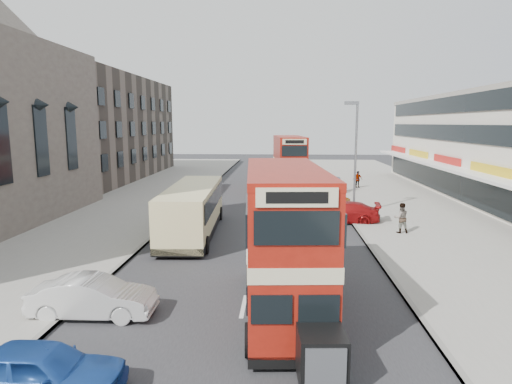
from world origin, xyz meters
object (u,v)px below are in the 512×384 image
at_px(car_right_b, 324,201).
at_px(cyclist, 322,196).
at_px(car_right_a, 343,212).
at_px(pedestrian_far, 358,179).
at_px(car_left_front, 93,297).
at_px(bus_main, 284,241).
at_px(bus_second, 289,163).
at_px(car_right_c, 320,180).
at_px(car_left_near, 40,371).
at_px(coach, 193,208).
at_px(street_lamp, 355,149).
at_px(pedestrian_near, 401,218).

relative_size(car_right_b, cyclist, 1.85).
relative_size(car_right_a, cyclist, 2.18).
bearing_deg(pedestrian_far, car_right_a, -118.50).
xyz_separation_m(car_left_front, cyclist, (9.77, 21.07, 0.05)).
height_order(bus_main, car_right_a, bus_main).
distance_m(car_right_a, pedestrian_far, 15.56).
distance_m(bus_second, car_right_b, 9.55).
bearing_deg(car_right_c, car_left_near, -23.38).
distance_m(coach, car_left_near, 15.74).
height_order(bus_main, car_left_near, bus_main).
bearing_deg(bus_main, street_lamp, -111.07).
xyz_separation_m(car_left_near, car_right_a, (9.97, 19.39, 0.00)).
relative_size(pedestrian_near, pedestrian_far, 1.08).
xyz_separation_m(coach, car_right_b, (8.59, 8.45, -1.04)).
xyz_separation_m(pedestrian_near, cyclist, (-3.83, 9.30, -0.31)).
bearing_deg(car_left_front, bus_second, -15.43).
height_order(coach, car_left_near, coach).
bearing_deg(pedestrian_far, car_left_front, -130.49).
height_order(car_left_front, pedestrian_far, pedestrian_far).
height_order(car_left_front, pedestrian_near, pedestrian_near).
distance_m(car_right_c, pedestrian_far, 3.91).
height_order(bus_main, pedestrian_far, bus_main).
relative_size(coach, cyclist, 4.69).
xyz_separation_m(street_lamp, coach, (-10.42, -5.85, -3.18)).
bearing_deg(pedestrian_near, car_right_a, -51.47).
height_order(car_left_front, car_right_c, car_right_c).
xyz_separation_m(coach, car_left_front, (-1.21, -11.24, -0.91)).
bearing_deg(car_left_near, cyclist, -20.95).
bearing_deg(bus_second, car_left_front, 70.59).
height_order(bus_second, car_right_c, bus_second).
distance_m(bus_second, pedestrian_near, 18.09).
distance_m(coach, pedestrian_far, 22.89).
bearing_deg(car_right_b, bus_main, -2.74).
distance_m(street_lamp, pedestrian_far, 13.76).
bearing_deg(bus_second, car_right_b, 100.56).
bearing_deg(car_right_a, cyclist, -164.58).
bearing_deg(street_lamp, car_left_front, -124.23).
bearing_deg(pedestrian_near, car_left_near, 46.84).
xyz_separation_m(car_left_front, pedestrian_far, (14.22, 30.07, 0.30)).
height_order(bus_second, car_left_near, bus_second).
bearing_deg(pedestrian_near, street_lamp, -74.32).
bearing_deg(car_right_b, car_right_c, -176.70).
relative_size(bus_main, coach, 0.88).
xyz_separation_m(bus_second, car_right_a, (3.35, -13.71, -2.03)).
bearing_deg(car_right_b, bus_second, -157.40).
xyz_separation_m(bus_second, car_left_front, (-7.29, -28.64, -2.03)).
height_order(car_left_front, car_right_b, car_left_front).
bearing_deg(car_right_a, pedestrian_far, 174.11).
bearing_deg(bus_main, cyclist, -102.88).
distance_m(bus_main, car_left_front, 6.88).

